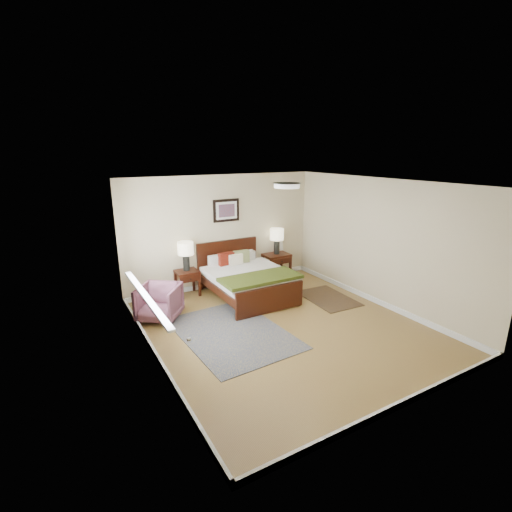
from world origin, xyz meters
The scene contains 18 objects.
floor centered at (0.00, 0.00, 0.00)m, with size 5.00×5.00×0.00m, color olive.
back_wall centered at (0.00, 2.50, 1.25)m, with size 4.50×0.04×2.50m, color #C3B18D.
front_wall centered at (0.00, -2.50, 1.25)m, with size 4.50×0.04×2.50m, color #C3B18D.
left_wall centered at (-2.25, 0.00, 1.25)m, with size 0.04×5.00×2.50m, color #C3B18D.
right_wall centered at (2.25, 0.00, 1.25)m, with size 0.04×5.00×2.50m, color #C3B18D.
ceiling centered at (0.00, 0.00, 2.50)m, with size 4.50×5.00×0.02m, color white.
window centered at (-2.20, 0.70, 1.38)m, with size 0.11×2.72×1.32m.
door centered at (-2.23, -1.75, 1.07)m, with size 0.06×1.00×2.18m.
ceil_fixture centered at (0.00, 0.00, 2.47)m, with size 0.44×0.44×0.08m.
bed centered at (0.10, 1.56, 0.48)m, with size 1.59×1.91×1.03m.
wall_art centered at (0.10, 2.47, 1.72)m, with size 0.62×0.05×0.50m.
nightstand_left centered at (-0.95, 2.25, 0.43)m, with size 0.46×0.42×0.55m.
nightstand_right centered at (1.31, 2.26, 0.37)m, with size 0.61×0.45×0.60m.
lamp_left centered at (-0.95, 2.27, 0.98)m, with size 0.32×0.32×0.61m.
lamp_right centered at (1.31, 2.27, 1.03)m, with size 0.32×0.32×0.61m.
armchair centered at (-1.80, 1.40, 0.33)m, with size 0.70×0.72×0.66m, color brown.
rug_persian centered at (-0.89, 0.24, 0.01)m, with size 1.62×2.29×0.01m, color #0D1841.
rug_navy centered at (1.54, 0.62, 0.01)m, with size 0.86×1.29×0.01m, color black.
Camera 1 is at (-3.38, -4.91, 3.00)m, focal length 26.00 mm.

